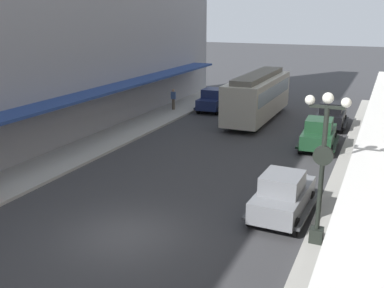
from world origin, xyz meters
name	(u,v)px	position (x,y,z in m)	size (l,w,h in m)	color
ground_plane	(125,235)	(0.00, 0.00, 0.00)	(200.00, 200.00, 0.00)	#38383A
sidewalk_right	(343,281)	(7.50, 0.00, 0.07)	(3.00, 60.00, 0.15)	#A8A59E
parked_car_1	(214,99)	(-4.70, 20.99, 0.94)	(2.28, 4.31, 1.84)	#19234C
parked_car_2	(283,194)	(4.82, 3.81, 0.94)	(2.26, 4.30, 1.84)	slate
parked_car_3	(319,133)	(4.67, 13.68, 0.94)	(2.30, 4.32, 1.84)	#193D23
parked_car_4	(331,114)	(4.68, 19.11, 0.94)	(2.22, 4.29, 1.84)	black
streetcar	(258,95)	(-0.60, 19.28, 1.90)	(2.53, 9.60, 3.46)	#ADA899
lamp_post_with_clock	(322,163)	(6.40, 2.00, 2.99)	(1.42, 0.44, 5.16)	black
pedestrian_0	(173,99)	(-7.61, 19.59, 0.99)	(0.36, 0.24, 1.64)	#4C4238
pedestrian_2	(371,266)	(8.21, -0.44, 1.01)	(0.36, 0.28, 1.67)	#4C4238
pedestrian_3	(371,200)	(7.96, 4.34, 1.01)	(0.36, 0.28, 1.67)	#2D2D33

